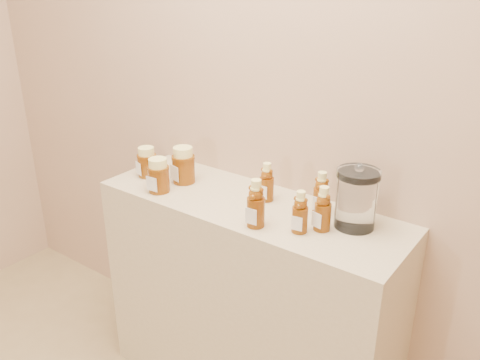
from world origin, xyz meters
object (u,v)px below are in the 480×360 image
Objects in this scene: bear_bottle_front_left at (256,200)px; glass_canister at (357,196)px; bear_bottle_back_left at (267,179)px; display_table at (248,303)px; honey_jar_left at (147,162)px.

glass_canister is at bearing 31.37° from bear_bottle_front_left.
bear_bottle_front_left is (0.08, -0.19, 0.01)m from bear_bottle_back_left.
bear_bottle_back_left is 0.88× the size of bear_bottle_front_left.
display_table is at bearing 128.58° from bear_bottle_front_left.
display_table is 6.28× the size of bear_bottle_front_left.
bear_bottle_back_left is 0.76× the size of glass_canister.
display_table is at bearing 23.40° from honey_jar_left.
honey_jar_left is (-0.49, -0.04, 0.51)m from display_table.
bear_bottle_back_left is 0.21m from bear_bottle_front_left.
honey_jar_left is (-0.53, -0.10, -0.02)m from bear_bottle_back_left.
display_table is 0.54m from bear_bottle_back_left.
display_table is 7.16× the size of bear_bottle_back_left.
glass_canister is (0.35, 0.00, 0.03)m from bear_bottle_back_left.
glass_canister reaches higher than bear_bottle_front_left.
bear_bottle_front_left is 1.52× the size of honey_jar_left.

